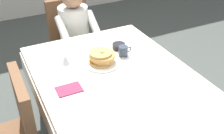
{
  "coord_description": "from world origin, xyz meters",
  "views": [
    {
      "loc": [
        -0.75,
        -1.4,
        1.85
      ],
      "look_at": [
        -0.01,
        0.06,
        0.79
      ],
      "focal_mm": 43.06,
      "sensor_mm": 36.0,
      "label": 1
    }
  ],
  "objects_px": {
    "syrup_pitcher": "(66,60)",
    "fork_left_of_plate": "(80,71)",
    "chair_left_side": "(13,133)",
    "plate_breakfast": "(102,63)",
    "chair_diner": "(72,37)",
    "cup_coffee": "(123,51)",
    "dining_table_main": "(117,87)",
    "breakfast_stack": "(102,57)",
    "spoon_near_edge": "(123,87)",
    "bowl_butter": "(119,46)",
    "knife_right_of_plate": "(125,59)",
    "diner_person": "(76,31)"
  },
  "relations": [
    {
      "from": "syrup_pitcher",
      "to": "spoon_near_edge",
      "type": "xyz_separation_m",
      "value": [
        0.25,
        -0.47,
        -0.04
      ]
    },
    {
      "from": "fork_left_of_plate",
      "to": "chair_left_side",
      "type": "bearing_deg",
      "value": 109.93
    },
    {
      "from": "chair_left_side",
      "to": "spoon_near_edge",
      "type": "distance_m",
      "value": 0.78
    },
    {
      "from": "dining_table_main",
      "to": "breakfast_stack",
      "type": "xyz_separation_m",
      "value": [
        -0.02,
        0.22,
        0.15
      ]
    },
    {
      "from": "chair_diner",
      "to": "cup_coffee",
      "type": "distance_m",
      "value": 0.97
    },
    {
      "from": "chair_diner",
      "to": "plate_breakfast",
      "type": "bearing_deg",
      "value": 85.96
    },
    {
      "from": "knife_right_of_plate",
      "to": "cup_coffee",
      "type": "bearing_deg",
      "value": -21.45
    },
    {
      "from": "bowl_butter",
      "to": "spoon_near_edge",
      "type": "distance_m",
      "value": 0.55
    },
    {
      "from": "plate_breakfast",
      "to": "breakfast_stack",
      "type": "distance_m",
      "value": 0.05
    },
    {
      "from": "chair_diner",
      "to": "breakfast_stack",
      "type": "relative_size",
      "value": 4.39
    },
    {
      "from": "chair_left_side",
      "to": "bowl_butter",
      "type": "distance_m",
      "value": 1.07
    },
    {
      "from": "chair_left_side",
      "to": "plate_breakfast",
      "type": "xyz_separation_m",
      "value": [
        0.75,
        0.21,
        0.22
      ]
    },
    {
      "from": "breakfast_stack",
      "to": "knife_right_of_plate",
      "type": "height_order",
      "value": "breakfast_stack"
    },
    {
      "from": "plate_breakfast",
      "to": "fork_left_of_plate",
      "type": "bearing_deg",
      "value": -173.99
    },
    {
      "from": "chair_left_side",
      "to": "knife_right_of_plate",
      "type": "xyz_separation_m",
      "value": [
        0.94,
        0.19,
        0.21
      ]
    },
    {
      "from": "plate_breakfast",
      "to": "cup_coffee",
      "type": "height_order",
      "value": "cup_coffee"
    },
    {
      "from": "syrup_pitcher",
      "to": "chair_left_side",
      "type": "bearing_deg",
      "value": -145.78
    },
    {
      "from": "chair_left_side",
      "to": "spoon_near_edge",
      "type": "height_order",
      "value": "chair_left_side"
    },
    {
      "from": "chair_diner",
      "to": "breakfast_stack",
      "type": "height_order",
      "value": "chair_diner"
    },
    {
      "from": "syrup_pitcher",
      "to": "fork_left_of_plate",
      "type": "xyz_separation_m",
      "value": [
        0.06,
        -0.14,
        -0.04
      ]
    },
    {
      "from": "chair_left_side",
      "to": "syrup_pitcher",
      "type": "xyz_separation_m",
      "value": [
        0.49,
        0.34,
        0.25
      ]
    },
    {
      "from": "diner_person",
      "to": "bowl_butter",
      "type": "height_order",
      "value": "diner_person"
    },
    {
      "from": "dining_table_main",
      "to": "bowl_butter",
      "type": "bearing_deg",
      "value": 60.84
    },
    {
      "from": "cup_coffee",
      "to": "spoon_near_edge",
      "type": "bearing_deg",
      "value": -119.33
    },
    {
      "from": "bowl_butter",
      "to": "fork_left_of_plate",
      "type": "relative_size",
      "value": 0.61
    },
    {
      "from": "cup_coffee",
      "to": "fork_left_of_plate",
      "type": "distance_m",
      "value": 0.4
    },
    {
      "from": "chair_diner",
      "to": "knife_right_of_plate",
      "type": "height_order",
      "value": "chair_diner"
    },
    {
      "from": "plate_breakfast",
      "to": "knife_right_of_plate",
      "type": "height_order",
      "value": "plate_breakfast"
    },
    {
      "from": "chair_left_side",
      "to": "syrup_pitcher",
      "type": "distance_m",
      "value": 0.65
    },
    {
      "from": "knife_right_of_plate",
      "to": "diner_person",
      "type": "bearing_deg",
      "value": 3.84
    },
    {
      "from": "bowl_butter",
      "to": "dining_table_main",
      "type": "bearing_deg",
      "value": -119.16
    },
    {
      "from": "knife_right_of_plate",
      "to": "spoon_near_edge",
      "type": "relative_size",
      "value": 1.33
    },
    {
      "from": "chair_diner",
      "to": "chair_left_side",
      "type": "height_order",
      "value": "same"
    },
    {
      "from": "plate_breakfast",
      "to": "syrup_pitcher",
      "type": "height_order",
      "value": "syrup_pitcher"
    },
    {
      "from": "chair_left_side",
      "to": "bowl_butter",
      "type": "xyz_separation_m",
      "value": [
        0.98,
        0.37,
        0.23
      ]
    },
    {
      "from": "fork_left_of_plate",
      "to": "diner_person",
      "type": "bearing_deg",
      "value": -16.41
    },
    {
      "from": "dining_table_main",
      "to": "spoon_near_edge",
      "type": "bearing_deg",
      "value": -102.47
    },
    {
      "from": "dining_table_main",
      "to": "syrup_pitcher",
      "type": "xyz_separation_m",
      "value": [
        -0.28,
        0.34,
        0.13
      ]
    },
    {
      "from": "plate_breakfast",
      "to": "fork_left_of_plate",
      "type": "xyz_separation_m",
      "value": [
        -0.19,
        -0.02,
        -0.01
      ]
    },
    {
      "from": "diner_person",
      "to": "chair_diner",
      "type": "bearing_deg",
      "value": -90.0
    },
    {
      "from": "knife_right_of_plate",
      "to": "spoon_near_edge",
      "type": "xyz_separation_m",
      "value": [
        -0.2,
        -0.32,
        0.0
      ]
    },
    {
      "from": "chair_left_side",
      "to": "diner_person",
      "type": "bearing_deg",
      "value": -38.78
    },
    {
      "from": "syrup_pitcher",
      "to": "fork_left_of_plate",
      "type": "relative_size",
      "value": 0.44
    },
    {
      "from": "chair_left_side",
      "to": "chair_diner",
      "type": "bearing_deg",
      "value": -34.85
    },
    {
      "from": "plate_breakfast",
      "to": "breakfast_stack",
      "type": "height_order",
      "value": "breakfast_stack"
    },
    {
      "from": "dining_table_main",
      "to": "plate_breakfast",
      "type": "height_order",
      "value": "plate_breakfast"
    },
    {
      "from": "spoon_near_edge",
      "to": "diner_person",
      "type": "bearing_deg",
      "value": 84.2
    },
    {
      "from": "chair_left_side",
      "to": "syrup_pitcher",
      "type": "bearing_deg",
      "value": -55.78
    },
    {
      "from": "chair_left_side",
      "to": "fork_left_of_plate",
      "type": "xyz_separation_m",
      "value": [
        0.56,
        0.19,
        0.21
      ]
    },
    {
      "from": "dining_table_main",
      "to": "cup_coffee",
      "type": "xyz_separation_m",
      "value": [
        0.18,
        0.25,
        0.13
      ]
    }
  ]
}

